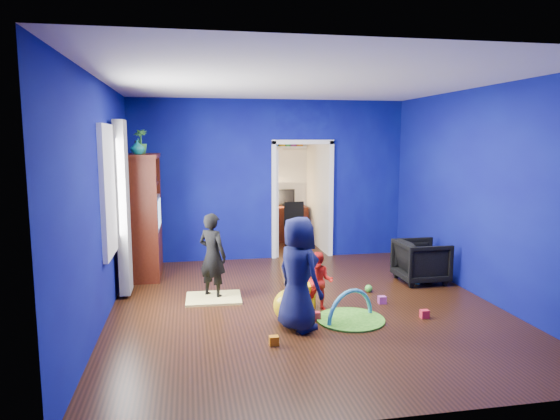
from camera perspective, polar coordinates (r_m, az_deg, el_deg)
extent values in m
cube|color=black|center=(6.74, 2.81, -10.88)|extent=(5.00, 5.50, 0.01)
cube|color=white|center=(6.41, 3.00, 14.45)|extent=(5.00, 5.50, 0.01)
cube|color=#090865|center=(9.10, -1.11, 3.43)|extent=(5.00, 0.02, 2.90)
cube|color=#090865|center=(3.82, 12.49, -3.23)|extent=(5.00, 0.02, 2.90)
cube|color=#090865|center=(6.32, -19.72, 0.91)|extent=(0.02, 5.50, 2.90)
cube|color=#090865|center=(7.40, 22.10, 1.77)|extent=(0.02, 5.50, 2.90)
imported|color=black|center=(8.02, 15.85, -5.65)|extent=(0.72, 0.70, 0.65)
imported|color=black|center=(6.99, -7.72, -5.17)|extent=(0.51, 0.50, 1.19)
imported|color=#10123C|center=(5.76, 2.12, -7.28)|extent=(0.68, 0.77, 1.32)
imported|color=red|center=(6.47, 4.48, -8.15)|extent=(0.46, 0.42, 0.76)
imported|color=#0B495C|center=(7.88, -15.99, 6.90)|extent=(0.22, 0.22, 0.22)
imported|color=#32802E|center=(8.40, -15.68, 7.56)|extent=(0.27, 0.27, 0.39)
cube|color=#3B1509|center=(8.27, -15.50, -0.62)|extent=(0.58, 1.14, 1.96)
cube|color=silver|center=(8.26, -15.23, -0.34)|extent=(0.46, 0.70, 0.54)
cube|color=#F2E07A|center=(7.05, -7.59, -9.95)|extent=(0.77, 0.63, 0.03)
sphere|color=yellow|center=(6.12, 1.11, -10.86)|extent=(0.40, 0.40, 0.40)
cube|color=yellow|center=(6.66, 2.75, -8.85)|extent=(0.31, 0.31, 0.50)
cylinder|color=#4A9E23|center=(6.28, 8.05, -12.27)|extent=(0.83, 0.83, 0.02)
torus|color=#3F8CD8|center=(6.28, 8.05, -12.19)|extent=(0.69, 0.38, 0.75)
cube|color=white|center=(6.65, -19.16, 2.14)|extent=(0.03, 0.95, 1.55)
cube|color=slate|center=(7.21, -17.50, 0.24)|extent=(0.14, 0.42, 2.40)
cube|color=white|center=(9.26, 2.57, 1.01)|extent=(1.16, 0.10, 2.10)
cube|color=#3D140A|center=(10.81, 0.74, -1.57)|extent=(0.88, 0.44, 0.75)
cube|color=black|center=(10.85, 0.62, 1.53)|extent=(0.40, 0.05, 0.32)
sphere|color=#FFD88C|center=(10.74, -0.78, 1.35)|extent=(0.14, 0.14, 0.14)
cube|color=black|center=(9.87, 1.82, -2.00)|extent=(0.40, 0.40, 0.92)
cube|color=white|center=(10.77, 0.64, 7.18)|extent=(0.88, 0.24, 0.04)
cube|color=red|center=(6.53, 16.19, -11.34)|extent=(0.10, 0.08, 0.10)
sphere|color=blue|center=(7.93, 15.45, -7.82)|extent=(0.11, 0.11, 0.11)
cube|color=orange|center=(5.52, -0.70, -14.70)|extent=(0.10, 0.08, 0.10)
sphere|color=green|center=(7.40, 10.10, -8.79)|extent=(0.11, 0.11, 0.11)
cube|color=#C1489F|center=(6.94, 11.58, -10.03)|extent=(0.10, 0.08, 0.10)
cube|color=red|center=(6.23, 4.15, -12.00)|extent=(0.10, 0.08, 0.10)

